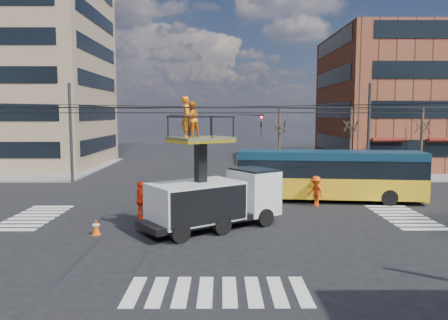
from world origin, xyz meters
TOP-DOWN VIEW (x-y plane):
  - ground at (0.00, 0.00)m, footprint 120.00×120.00m
  - sidewalk_ne at (21.00, 21.00)m, footprint 18.00×18.00m
  - sidewalk_nw at (-21.00, 21.00)m, footprint 18.00×18.00m
  - crosswalks at (0.00, 0.00)m, footprint 22.40×22.40m
  - building_tower at (-21.98, 23.98)m, footprint 18.06×16.06m
  - building_ne at (21.98, 23.98)m, footprint 20.06×16.06m
  - overhead_network at (-0.07, 0.40)m, footprint 24.24×24.24m
  - tree_a at (5.00, 13.50)m, footprint 2.00×2.00m
  - tree_b at (11.00, 13.50)m, footprint 2.00×2.00m
  - tree_c at (17.00, 13.50)m, footprint 2.00×2.00m
  - utility_truck at (-0.20, -2.33)m, footprint 7.06×5.89m
  - city_bus at (6.96, 4.37)m, footprint 11.83×3.90m
  - traffic_cone at (-5.65, -3.47)m, footprint 0.36×0.36m
  - worker_ground at (-4.17, -0.36)m, footprint 0.88×1.28m
  - flagger at (5.80, 2.68)m, footprint 1.17×1.38m

SIDE VIEW (x-z plane):
  - ground at x=0.00m, z-range 0.00..0.00m
  - crosswalks at x=0.00m, z-range 0.00..0.02m
  - sidewalk_ne at x=21.00m, z-range 0.00..0.12m
  - sidewalk_nw at x=-21.00m, z-range 0.00..0.12m
  - traffic_cone at x=-5.65m, z-range 0.00..0.72m
  - flagger at x=5.80m, z-range 0.00..1.85m
  - worker_ground at x=-4.17m, z-range 0.00..2.02m
  - city_bus at x=6.96m, z-range 0.12..3.32m
  - utility_truck at x=-0.20m, z-range -1.12..5.21m
  - overhead_network at x=-0.07m, z-range 0.29..8.29m
  - tree_a at x=5.00m, z-range 1.63..7.63m
  - tree_b at x=11.00m, z-range 1.63..7.63m
  - tree_c at x=17.00m, z-range 1.63..7.63m
  - building_ne at x=21.98m, z-range 0.00..14.00m
  - building_tower at x=-21.98m, z-range 0.00..30.00m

